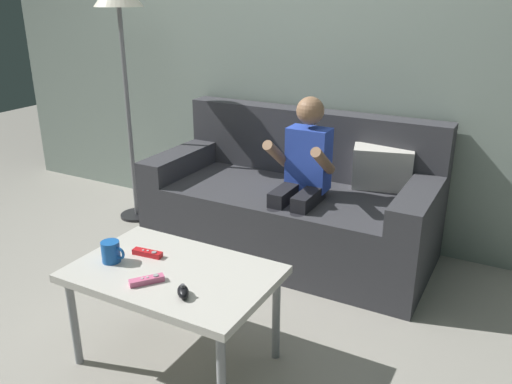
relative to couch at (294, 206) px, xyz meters
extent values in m
plane|color=#9E998E|center=(-0.13, -1.19, -0.30)|extent=(10.32, 10.32, 0.00)
cube|color=gray|center=(-0.13, 0.39, 0.95)|extent=(5.16, 0.05, 2.50)
cube|color=#38383D|center=(-0.01, -0.05, -0.09)|extent=(1.74, 0.80, 0.43)
cube|color=#38383D|center=(-0.01, 0.27, 0.34)|extent=(1.74, 0.16, 0.43)
cube|color=#38383D|center=(-0.79, -0.05, 0.20)|extent=(0.18, 0.80, 0.14)
cube|color=#38383D|center=(0.77, -0.05, 0.20)|extent=(0.18, 0.80, 0.14)
cube|color=silver|center=(0.49, 0.19, 0.27)|extent=(0.37, 0.24, 0.29)
cylinder|color=black|center=(0.06, -0.39, -0.09)|extent=(0.08, 0.08, 0.43)
cylinder|color=black|center=(0.20, -0.39, -0.09)|extent=(0.08, 0.08, 0.43)
cube|color=black|center=(0.06, -0.24, 0.17)|extent=(0.09, 0.30, 0.09)
cube|color=black|center=(0.20, -0.24, 0.17)|extent=(0.09, 0.30, 0.09)
cube|color=blue|center=(0.13, -0.09, 0.35)|extent=(0.24, 0.14, 0.37)
cylinder|color=#936B4C|center=(-0.01, -0.23, 0.40)|extent=(0.06, 0.27, 0.21)
cylinder|color=#936B4C|center=(0.27, -0.23, 0.40)|extent=(0.06, 0.27, 0.21)
sphere|color=#936B4C|center=(0.13, -0.09, 0.63)|extent=(0.16, 0.16, 0.16)
cube|color=beige|center=(0.01, -1.24, 0.14)|extent=(0.86, 0.56, 0.04)
cylinder|color=gray|center=(-0.37, -1.47, -0.09)|extent=(0.04, 0.04, 0.42)
cylinder|color=gray|center=(0.38, -1.47, -0.09)|extent=(0.04, 0.04, 0.42)
cylinder|color=gray|center=(-0.37, -1.02, -0.09)|extent=(0.04, 0.04, 0.42)
cylinder|color=gray|center=(0.38, -1.02, -0.09)|extent=(0.04, 0.04, 0.42)
cube|color=pink|center=(-0.02, -1.38, 0.17)|extent=(0.11, 0.13, 0.02)
cylinder|color=#99999E|center=(0.00, -1.35, 0.18)|extent=(0.02, 0.02, 0.00)
cylinder|color=silver|center=(-0.02, -1.38, 0.18)|extent=(0.01, 0.01, 0.00)
cylinder|color=silver|center=(-0.03, -1.39, 0.18)|extent=(0.01, 0.01, 0.00)
ellipsoid|color=black|center=(0.16, -1.39, 0.17)|extent=(0.09, 0.10, 0.04)
cylinder|color=#4C4C51|center=(0.16, -1.39, 0.20)|extent=(0.02, 0.02, 0.01)
cube|color=red|center=(-0.17, -1.20, 0.17)|extent=(0.14, 0.05, 0.02)
cylinder|color=#99999E|center=(-0.14, -1.19, 0.18)|extent=(0.02, 0.02, 0.00)
cylinder|color=silver|center=(-0.17, -1.20, 0.18)|extent=(0.01, 0.01, 0.00)
cylinder|color=silver|center=(-0.19, -1.20, 0.18)|extent=(0.01, 0.01, 0.00)
cylinder|color=#1959B2|center=(-0.28, -1.31, 0.20)|extent=(0.08, 0.08, 0.09)
torus|color=#1959B2|center=(-0.23, -1.31, 0.21)|extent=(0.06, 0.01, 0.06)
cylinder|color=black|center=(-1.24, -0.07, -0.29)|extent=(0.24, 0.24, 0.02)
cylinder|color=slate|center=(-1.24, -0.07, 0.44)|extent=(0.03, 0.03, 1.45)
camera|label=1|loc=(1.25, -2.80, 1.25)|focal=36.89mm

